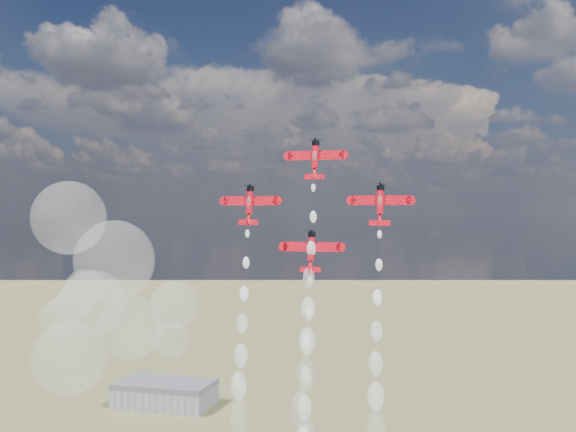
% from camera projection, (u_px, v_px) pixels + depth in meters
% --- Properties ---
extents(hangar, '(50.00, 28.00, 13.00)m').
position_uv_depth(hangar, '(165.00, 394.00, 355.18)').
color(hangar, gray).
rests_on(hangar, ground).
extents(plane_lead, '(13.35, 4.49, 9.46)m').
position_uv_depth(plane_lead, '(315.00, 159.00, 156.51)').
color(plane_lead, red).
rests_on(plane_lead, ground).
extents(plane_left, '(13.35, 4.49, 9.46)m').
position_uv_depth(plane_left, '(249.00, 204.00, 158.62)').
color(plane_left, red).
rests_on(plane_left, ground).
extents(plane_right, '(13.35, 4.49, 9.46)m').
position_uv_depth(plane_right, '(380.00, 204.00, 150.73)').
color(plane_right, red).
rests_on(plane_right, ground).
extents(plane_slot, '(13.35, 4.49, 9.46)m').
position_uv_depth(plane_slot, '(311.00, 251.00, 152.83)').
color(plane_slot, red).
rests_on(plane_slot, ground).
extents(smoke_trail_lead, '(5.78, 12.96, 58.68)m').
position_uv_depth(smoke_trail_lead, '(305.00, 387.00, 147.90)').
color(smoke_trail_lead, white).
rests_on(smoke_trail_lead, plane_lead).
extents(smoke_trail_left, '(5.93, 13.92, 57.89)m').
position_uv_depth(smoke_trail_left, '(237.00, 430.00, 149.68)').
color(smoke_trail_left, white).
rests_on(smoke_trail_left, plane_left).
extents(drifted_smoke_cloud, '(49.96, 40.50, 58.51)m').
position_uv_depth(drifted_smoke_cloud, '(99.00, 295.00, 186.67)').
color(drifted_smoke_cloud, white).
rests_on(drifted_smoke_cloud, ground).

